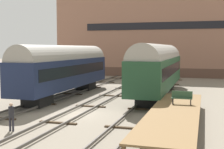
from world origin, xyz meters
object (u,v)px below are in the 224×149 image
object	(u,v)px
train_car_navy	(65,67)
person_worker	(11,114)
train_car_green	(158,66)
bench	(182,97)

from	to	relation	value
train_car_navy	person_worker	distance (m)	13.62
train_car_green	bench	world-z (taller)	train_car_green
person_worker	train_car_navy	bearing A→B (deg)	101.65
train_car_navy	bench	bearing A→B (deg)	-30.79
train_car_navy	bench	distance (m)	14.14
person_worker	bench	bearing A→B (deg)	32.69
train_car_green	train_car_navy	size ratio (longest dim) A/B	1.06
train_car_green	person_worker	world-z (taller)	train_car_green
train_car_green	person_worker	bearing A→B (deg)	-111.17
train_car_green	bench	distance (m)	10.74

